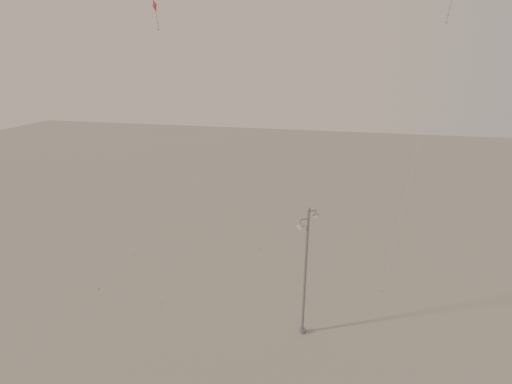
# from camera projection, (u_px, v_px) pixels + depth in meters

# --- Properties ---
(ground) EXTENTS (160.00, 160.00, 0.00)m
(ground) POSITION_uv_depth(u_px,v_px,m) (230.00, 322.00, 28.39)
(ground) COLOR gray
(ground) RESTS_ON ground
(street_lamp) EXTENTS (1.36, 1.23, 9.16)m
(street_lamp) POSITION_uv_depth(u_px,v_px,m) (305.00, 269.00, 25.77)
(street_lamp) COLOR gray
(street_lamp) RESTS_ON ground
(kite_1) EXTENTS (8.43, 7.07, 29.87)m
(kite_1) POSITION_uv_depth(u_px,v_px,m) (249.00, 4.00, 26.84)
(kite_1) COLOR #292322
(kite_1) RESTS_ON ground
(kite_3) EXTENTS (3.79, 7.23, 22.08)m
(kite_3) POSITION_uv_depth(u_px,v_px,m) (142.00, 71.00, 31.46)
(kite_3) COLOR maroon
(kite_3) RESTS_ON ground
(kite_4) EXTENTS (2.73, 2.42, 22.20)m
(kite_4) POSITION_uv_depth(u_px,v_px,m) (435.00, 70.00, 27.63)
(kite_4) COLOR #292322
(kite_4) RESTS_ON ground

